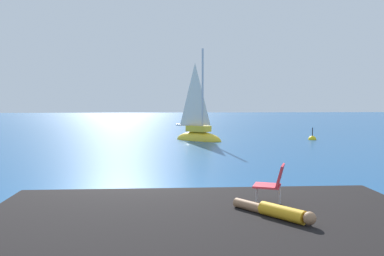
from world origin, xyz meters
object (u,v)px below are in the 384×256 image
at_px(sailboat_near, 198,135).
at_px(person_sunbather, 276,211).
at_px(beach_chair, 273,182).
at_px(marker_buoy, 312,140).

distance_m(sailboat_near, person_sunbather, 20.75).
relative_size(sailboat_near, beach_chair, 8.61).
distance_m(sailboat_near, beach_chair, 19.76).
relative_size(person_sunbather, beach_chair, 1.87).
relative_size(sailboat_near, marker_buoy, 6.08).
bearing_deg(marker_buoy, sailboat_near, 178.99).
distance_m(sailboat_near, marker_buoy, 8.05).
relative_size(person_sunbather, marker_buoy, 1.32).
bearing_deg(person_sunbather, beach_chair, -48.44).
bearing_deg(person_sunbather, sailboat_near, -37.85).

